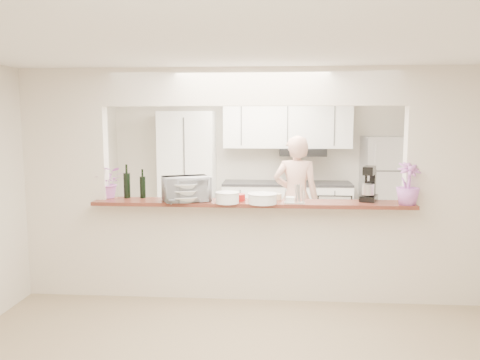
# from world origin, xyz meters

# --- Properties ---
(floor) EXTENTS (6.00, 6.00, 0.00)m
(floor) POSITION_xyz_m (0.00, 0.00, 0.00)
(floor) COLOR tan
(floor) RESTS_ON ground
(tile_overlay) EXTENTS (5.00, 2.90, 0.01)m
(tile_overlay) POSITION_xyz_m (0.00, 1.55, 0.01)
(tile_overlay) COLOR beige
(tile_overlay) RESTS_ON floor
(partition) EXTENTS (5.00, 0.15, 2.50)m
(partition) POSITION_xyz_m (0.00, 0.00, 1.48)
(partition) COLOR silver
(partition) RESTS_ON floor
(bar_counter) EXTENTS (3.40, 0.38, 1.09)m
(bar_counter) POSITION_xyz_m (0.00, -0.00, 0.58)
(bar_counter) COLOR silver
(bar_counter) RESTS_ON floor
(kitchen_cabinets) EXTENTS (3.15, 0.62, 2.25)m
(kitchen_cabinets) POSITION_xyz_m (-0.19, 2.72, 0.97)
(kitchen_cabinets) COLOR white
(kitchen_cabinets) RESTS_ON floor
(refrigerator) EXTENTS (0.75, 0.70, 1.70)m
(refrigerator) POSITION_xyz_m (2.05, 2.65, 0.85)
(refrigerator) COLOR #A7A7AC
(refrigerator) RESTS_ON floor
(flower_left) EXTENTS (0.37, 0.34, 0.35)m
(flower_left) POSITION_xyz_m (-1.60, 0.05, 1.27)
(flower_left) COLOR #C367B4
(flower_left) RESTS_ON bar_counter
(wine_bottle_a) EXTENTS (0.08, 0.08, 0.38)m
(wine_bottle_a) POSITION_xyz_m (-1.40, 0.07, 1.24)
(wine_bottle_a) COLOR black
(wine_bottle_a) RESTS_ON bar_counter
(wine_bottle_b) EXTENTS (0.06, 0.06, 0.32)m
(wine_bottle_b) POSITION_xyz_m (-1.22, 0.07, 1.22)
(wine_bottle_b) COLOR black
(wine_bottle_b) RESTS_ON bar_counter
(toaster_oven) EXTENTS (0.57, 0.49, 0.27)m
(toaster_oven) POSITION_xyz_m (-0.70, -0.10, 1.22)
(toaster_oven) COLOR #A2A2A7
(toaster_oven) RESTS_ON bar_counter
(serving_bowls) EXTENTS (0.32, 0.32, 0.20)m
(serving_bowls) POSITION_xyz_m (-0.70, -0.17, 1.19)
(serving_bowls) COLOR white
(serving_bowls) RESTS_ON bar_counter
(plate_stack_a) EXTENTS (0.25, 0.25, 0.12)m
(plate_stack_a) POSITION_xyz_m (-0.25, -0.19, 1.15)
(plate_stack_a) COLOR white
(plate_stack_a) RESTS_ON bar_counter
(plate_stack_b) EXTENTS (0.31, 0.31, 0.11)m
(plate_stack_b) POSITION_xyz_m (0.12, -0.19, 1.14)
(plate_stack_b) COLOR white
(plate_stack_b) RESTS_ON bar_counter
(red_bowl) EXTENTS (0.15, 0.15, 0.07)m
(red_bowl) POSITION_xyz_m (-0.15, -0.03, 1.13)
(red_bowl) COLOR maroon
(red_bowl) RESTS_ON bar_counter
(tan_bowl) EXTENTS (0.14, 0.14, 0.06)m
(tan_bowl) POSITION_xyz_m (0.25, 0.08, 1.12)
(tan_bowl) COLOR #C9B68E
(tan_bowl) RESTS_ON bar_counter
(utensil_caddy) EXTENTS (0.22, 0.13, 0.20)m
(utensil_caddy) POSITION_xyz_m (0.45, -0.15, 1.17)
(utensil_caddy) COLOR silver
(utensil_caddy) RESTS_ON bar_counter
(stand_mixer) EXTENTS (0.24, 0.29, 0.37)m
(stand_mixer) POSITION_xyz_m (1.25, 0.06, 1.26)
(stand_mixer) COLOR black
(stand_mixer) RESTS_ON bar_counter
(flower_right) EXTENTS (0.30, 0.30, 0.43)m
(flower_right) POSITION_xyz_m (1.60, -0.15, 1.31)
(flower_right) COLOR #CA6CC3
(flower_right) RESTS_ON bar_counter
(person) EXTENTS (0.66, 0.46, 1.74)m
(person) POSITION_xyz_m (0.55, 1.55, 0.87)
(person) COLOR tan
(person) RESTS_ON floor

